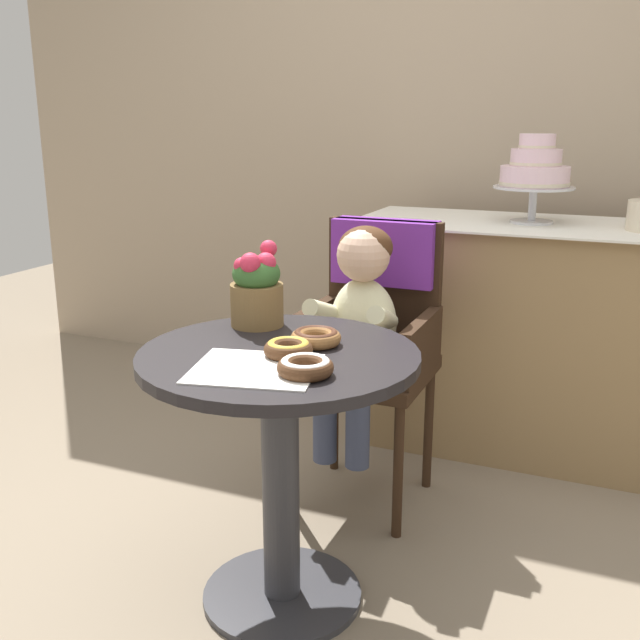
# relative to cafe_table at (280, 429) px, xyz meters

# --- Properties ---
(ground_plane) EXTENTS (8.00, 8.00, 0.00)m
(ground_plane) POSITION_rel_cafe_table_xyz_m (0.00, 0.00, -0.51)
(ground_plane) COLOR gray
(back_wall) EXTENTS (4.80, 0.10, 2.70)m
(back_wall) POSITION_rel_cafe_table_xyz_m (0.00, 1.85, 0.84)
(back_wall) COLOR tan
(back_wall) RESTS_ON ground
(cafe_table) EXTENTS (0.72, 0.72, 0.72)m
(cafe_table) POSITION_rel_cafe_table_xyz_m (0.00, 0.00, 0.00)
(cafe_table) COLOR black
(cafe_table) RESTS_ON ground
(wicker_chair) EXTENTS (0.42, 0.45, 0.95)m
(wicker_chair) POSITION_rel_cafe_table_xyz_m (0.02, 0.70, 0.13)
(wicker_chair) COLOR #332114
(wicker_chair) RESTS_ON ground
(seated_child) EXTENTS (0.27, 0.32, 0.73)m
(seated_child) POSITION_rel_cafe_table_xyz_m (0.02, 0.55, 0.17)
(seated_child) COLOR beige
(seated_child) RESTS_ON ground
(paper_napkin) EXTENTS (0.34, 0.32, 0.00)m
(paper_napkin) POSITION_rel_cafe_table_xyz_m (0.01, -0.14, 0.21)
(paper_napkin) COLOR white
(paper_napkin) RESTS_ON cafe_table
(donut_front) EXTENTS (0.12, 0.12, 0.04)m
(donut_front) POSITION_rel_cafe_table_xyz_m (0.04, -0.03, 0.23)
(donut_front) COLOR #4C2D19
(donut_front) RESTS_ON cafe_table
(donut_mid) EXTENTS (0.13, 0.13, 0.04)m
(donut_mid) POSITION_rel_cafe_table_xyz_m (0.14, -0.14, 0.23)
(donut_mid) COLOR #4C2D19
(donut_mid) RESTS_ON cafe_table
(donut_side) EXTENTS (0.13, 0.13, 0.04)m
(donut_side) POSITION_rel_cafe_table_xyz_m (0.06, 0.09, 0.23)
(donut_side) COLOR #936033
(donut_side) RESTS_ON cafe_table
(flower_vase) EXTENTS (0.15, 0.15, 0.24)m
(flower_vase) POSITION_rel_cafe_table_xyz_m (-0.16, 0.19, 0.32)
(flower_vase) COLOR brown
(flower_vase) RESTS_ON cafe_table
(display_counter) EXTENTS (1.56, 0.62, 0.90)m
(display_counter) POSITION_rel_cafe_table_xyz_m (0.55, 1.30, -0.05)
(display_counter) COLOR #93754C
(display_counter) RESTS_ON ground
(tiered_cake_stand) EXTENTS (0.30, 0.30, 0.33)m
(tiered_cake_stand) POSITION_rel_cafe_table_xyz_m (0.43, 1.30, 0.59)
(tiered_cake_stand) COLOR silver
(tiered_cake_stand) RESTS_ON display_counter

